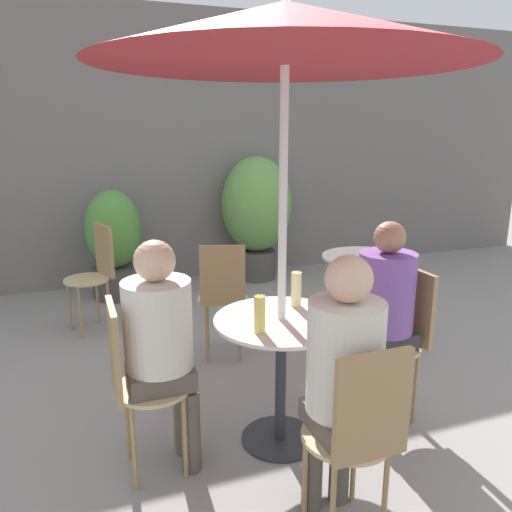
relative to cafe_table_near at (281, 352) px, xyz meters
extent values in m
plane|color=gray|center=(0.13, 0.02, -0.54)|extent=(20.00, 20.00, 0.00)
cube|color=slate|center=(0.13, 3.37, 0.96)|extent=(10.00, 0.06, 3.00)
cylinder|color=#2D2D33|center=(0.00, 0.00, -0.54)|extent=(0.44, 0.44, 0.01)
cylinder|color=#2D2D33|center=(0.00, 0.00, -0.18)|extent=(0.06, 0.06, 0.70)
cylinder|color=silver|center=(0.00, 0.00, 0.19)|extent=(0.73, 0.73, 0.02)
cylinder|color=#2D2D33|center=(1.15, 1.01, -0.54)|extent=(0.44, 0.44, 0.01)
cylinder|color=#2D2D33|center=(1.15, 1.01, -0.18)|extent=(0.06, 0.06, 0.70)
cylinder|color=silver|center=(1.15, 1.01, 0.19)|extent=(0.68, 0.68, 0.02)
cylinder|color=tan|center=(-0.70, -0.01, -0.08)|extent=(0.39, 0.39, 0.02)
cylinder|color=#9E7A4C|center=(-0.83, 0.12, -0.31)|extent=(0.02, 0.02, 0.46)
cylinder|color=#9E7A4C|center=(-0.82, -0.14, -0.31)|extent=(0.02, 0.02, 0.46)
cylinder|color=#9E7A4C|center=(-0.57, 0.12, -0.31)|extent=(0.02, 0.02, 0.46)
cylinder|color=#9E7A4C|center=(-0.57, -0.13, -0.31)|extent=(0.02, 0.02, 0.46)
cube|color=#9E7A4C|center=(-0.87, -0.01, 0.16)|extent=(0.03, 0.33, 0.45)
cylinder|color=tan|center=(0.01, -0.70, -0.08)|extent=(0.39, 0.39, 0.02)
cylinder|color=#9E7A4C|center=(-0.12, -0.83, -0.31)|extent=(0.02, 0.02, 0.46)
cylinder|color=#9E7A4C|center=(0.14, -0.82, -0.31)|extent=(0.02, 0.02, 0.46)
cylinder|color=#9E7A4C|center=(-0.12, -0.57, -0.31)|extent=(0.02, 0.02, 0.46)
cylinder|color=#9E7A4C|center=(0.13, -0.57, -0.31)|extent=(0.02, 0.02, 0.46)
cube|color=#9E7A4C|center=(0.01, -0.87, 0.16)|extent=(0.33, 0.03, 0.45)
cylinder|color=tan|center=(0.70, 0.01, -0.08)|extent=(0.39, 0.39, 0.02)
cylinder|color=#9E7A4C|center=(0.83, -0.12, -0.31)|extent=(0.02, 0.02, 0.46)
cylinder|color=#9E7A4C|center=(0.82, 0.14, -0.31)|extent=(0.02, 0.02, 0.46)
cylinder|color=#9E7A4C|center=(0.57, -0.12, -0.31)|extent=(0.02, 0.02, 0.46)
cylinder|color=#9E7A4C|center=(0.57, 0.13, -0.31)|extent=(0.02, 0.02, 0.46)
cube|color=#9E7A4C|center=(0.87, 0.01, 0.16)|extent=(0.03, 0.33, 0.45)
cylinder|color=tan|center=(0.01, 1.17, -0.08)|extent=(0.39, 0.39, 0.02)
cylinder|color=#9E7A4C|center=(-0.15, 1.08, -0.31)|extent=(0.02, 0.02, 0.46)
cylinder|color=#9E7A4C|center=(0.09, 1.01, -0.31)|extent=(0.02, 0.02, 0.46)
cylinder|color=#9E7A4C|center=(-0.08, 1.32, -0.31)|extent=(0.02, 0.02, 0.46)
cylinder|color=#9E7A4C|center=(0.16, 1.25, -0.31)|extent=(0.02, 0.02, 0.46)
cube|color=#9E7A4C|center=(-0.04, 1.00, 0.16)|extent=(0.32, 0.12, 0.45)
cylinder|color=tan|center=(-0.95, 2.04, -0.08)|extent=(0.39, 0.39, 0.02)
cylinder|color=#9E7A4C|center=(-0.79, 1.97, -0.31)|extent=(0.02, 0.02, 0.46)
cylinder|color=#9E7A4C|center=(-0.88, 2.20, -0.31)|extent=(0.02, 0.02, 0.46)
cylinder|color=#9E7A4C|center=(-1.03, 1.88, -0.31)|extent=(0.02, 0.02, 0.46)
cylinder|color=#9E7A4C|center=(-1.11, 2.12, -0.31)|extent=(0.02, 0.02, 0.46)
cube|color=#9E7A4C|center=(-0.79, 2.10, 0.16)|extent=(0.14, 0.32, 0.45)
cylinder|color=brown|center=(-0.53, -0.08, -0.32)|extent=(0.10, 0.10, 0.45)
cylinder|color=brown|center=(-0.53, 0.07, -0.32)|extent=(0.10, 0.10, 0.45)
cube|color=brown|center=(-0.66, -0.01, -0.02)|extent=(0.32, 0.29, 0.10)
cylinder|color=beige|center=(-0.66, -0.01, 0.26)|extent=(0.34, 0.34, 0.44)
sphere|color=#DBAD89|center=(-0.66, -0.01, 0.58)|extent=(0.20, 0.20, 0.20)
cylinder|color=brown|center=(0.08, -0.54, -0.32)|extent=(0.10, 0.10, 0.45)
cylinder|color=brown|center=(-0.07, -0.54, -0.32)|extent=(0.10, 0.10, 0.45)
cube|color=brown|center=(0.01, -0.66, -0.02)|extent=(0.27, 0.31, 0.10)
cylinder|color=beige|center=(0.01, -0.66, 0.27)|extent=(0.32, 0.32, 0.48)
sphere|color=#DBAD89|center=(0.01, -0.66, 0.61)|extent=(0.19, 0.19, 0.19)
cylinder|color=#2D2D33|center=(0.53, 0.08, -0.32)|extent=(0.10, 0.10, 0.45)
cylinder|color=#2D2D33|center=(0.54, -0.07, -0.32)|extent=(0.10, 0.10, 0.45)
cube|color=#2D2D33|center=(0.66, 0.01, -0.02)|extent=(0.32, 0.28, 0.10)
cylinder|color=#7A4C9E|center=(0.66, 0.01, 0.27)|extent=(0.33, 0.33, 0.47)
sphere|color=#9E7051|center=(0.66, 0.01, 0.59)|extent=(0.18, 0.18, 0.18)
cylinder|color=beige|center=(0.16, 0.16, 0.30)|extent=(0.06, 0.06, 0.20)
cylinder|color=#DBC65B|center=(-0.17, -0.13, 0.29)|extent=(0.06, 0.06, 0.19)
cylinder|color=#47423D|center=(-0.65, 2.91, -0.38)|extent=(0.48, 0.48, 0.32)
ellipsoid|color=#4C8938|center=(-0.65, 2.91, 0.18)|extent=(0.56, 0.56, 0.81)
cylinder|color=#47423D|center=(0.96, 3.03, -0.37)|extent=(0.45, 0.45, 0.34)
ellipsoid|color=#609947|center=(0.96, 3.03, 0.34)|extent=(0.80, 0.80, 1.09)
cylinder|color=silver|center=(0.00, 0.00, 0.61)|extent=(0.04, 0.04, 2.30)
cone|color=#B72D33|center=(0.00, 0.00, 1.61)|extent=(1.87, 1.87, 0.28)
camera|label=1|loc=(-0.98, -2.31, 1.19)|focal=35.00mm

